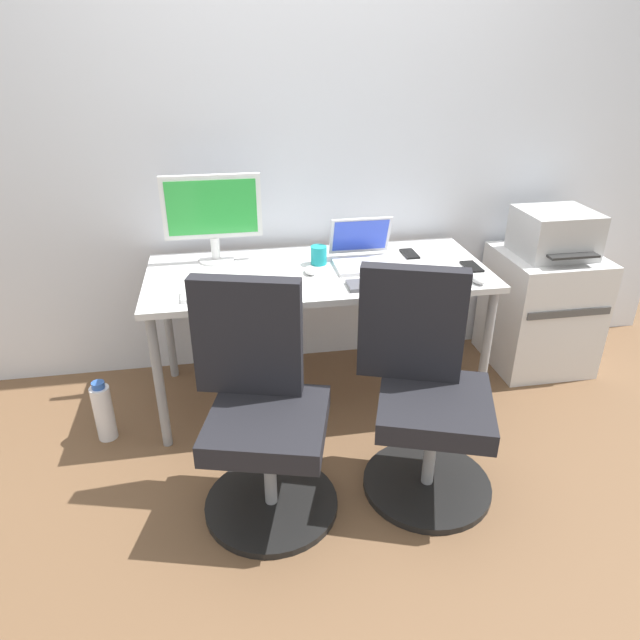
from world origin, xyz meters
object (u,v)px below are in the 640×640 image
object	(u,v)px
desktop_monitor	(212,212)
open_laptop	(364,253)
office_chair_left	(262,413)
water_bottle_on_floor	(104,412)
side_cabinet	(540,309)
printer	(555,233)
coffee_mug	(319,255)
office_chair_right	(425,397)

from	to	relation	value
desktop_monitor	open_laptop	xyz separation A→B (m)	(0.73, -0.17, -0.20)
office_chair_left	water_bottle_on_floor	world-z (taller)	office_chair_left
side_cabinet	open_laptop	distance (m)	1.15
side_cabinet	open_laptop	size ratio (longest dim) A/B	2.15
printer	open_laptop	xyz separation A→B (m)	(-1.06, -0.06, -0.03)
printer	desktop_monitor	xyz separation A→B (m)	(-1.79, 0.10, 0.17)
water_bottle_on_floor	side_cabinet	bearing A→B (deg)	7.86
side_cabinet	desktop_monitor	bearing A→B (deg)	176.75
side_cabinet	coffee_mug	world-z (taller)	coffee_mug
water_bottle_on_floor	open_laptop	bearing A→B (deg)	11.37
office_chair_left	desktop_monitor	size ratio (longest dim) A/B	1.96
side_cabinet	desktop_monitor	xyz separation A→B (m)	(-1.79, 0.10, 0.62)
office_chair_left	printer	world-z (taller)	office_chair_left
open_laptop	coffee_mug	bearing A→B (deg)	172.83
water_bottle_on_floor	office_chair_left	bearing A→B (deg)	-36.45
water_bottle_on_floor	open_laptop	xyz separation A→B (m)	(1.30, 0.26, 0.61)
printer	side_cabinet	bearing A→B (deg)	90.00
side_cabinet	water_bottle_on_floor	size ratio (longest dim) A/B	2.15
office_chair_right	office_chair_left	bearing A→B (deg)	179.89
coffee_mug	water_bottle_on_floor	bearing A→B (deg)	-164.94
open_laptop	office_chair_left	bearing A→B (deg)	-126.76
printer	coffee_mug	world-z (taller)	printer
water_bottle_on_floor	office_chair_right	bearing A→B (deg)	-21.04
open_laptop	coffee_mug	size ratio (longest dim) A/B	3.37
side_cabinet	desktop_monitor	distance (m)	1.90
office_chair_left	open_laptop	distance (m)	1.04
office_chair_left	printer	distance (m)	1.89
printer	desktop_monitor	bearing A→B (deg)	176.72
open_laptop	coffee_mug	xyz separation A→B (m)	(-0.22, 0.03, -0.01)
coffee_mug	open_laptop	bearing A→B (deg)	-7.17
office_chair_left	side_cabinet	bearing A→B (deg)	27.30
office_chair_left	desktop_monitor	xyz separation A→B (m)	(-0.14, 0.95, 0.53)
office_chair_right	open_laptop	distance (m)	0.86
water_bottle_on_floor	printer	bearing A→B (deg)	7.84
water_bottle_on_floor	desktop_monitor	bearing A→B (deg)	36.70
office_chair_right	open_laptop	size ratio (longest dim) A/B	3.03
coffee_mug	side_cabinet	bearing A→B (deg)	1.62
printer	desktop_monitor	world-z (taller)	desktop_monitor
water_bottle_on_floor	coffee_mug	bearing A→B (deg)	15.06
office_chair_right	water_bottle_on_floor	xyz separation A→B (m)	(-1.37, 0.53, -0.28)
desktop_monitor	coffee_mug	size ratio (longest dim) A/B	5.22
office_chair_left	desktop_monitor	distance (m)	1.10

